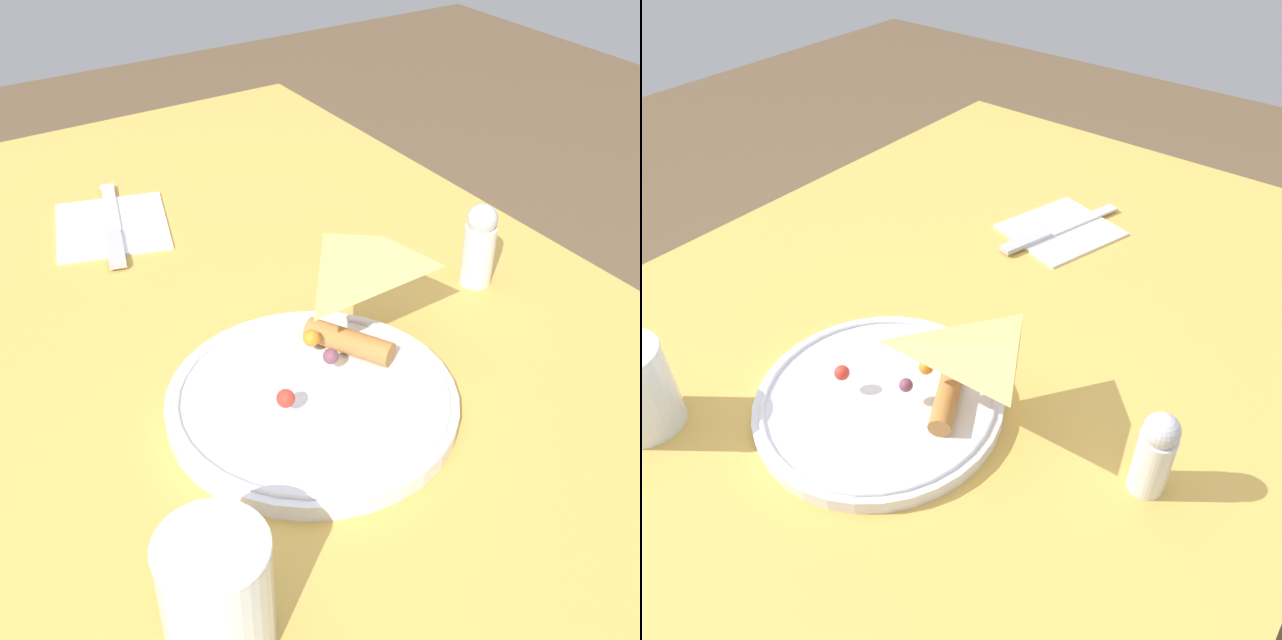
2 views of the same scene
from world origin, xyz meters
TOP-DOWN VIEW (x-y plane):
  - dining_table at (0.00, 0.00)m, footprint 1.16×0.86m
  - plate_pizza at (-0.19, -0.02)m, footprint 0.26×0.26m
  - milk_glass at (-0.35, 0.16)m, footprint 0.08×0.08m
  - napkin_folded at (0.23, 0.01)m, footprint 0.18×0.17m
  - butter_knife at (0.22, 0.02)m, footprint 0.22×0.08m
  - salt_shaker at (-0.11, -0.29)m, footprint 0.04×0.04m

SIDE VIEW (x-z plane):
  - dining_table at x=0.00m, z-range 0.26..0.98m
  - napkin_folded at x=0.23m, z-range 0.71..0.72m
  - butter_knife at x=0.22m, z-range 0.72..0.73m
  - plate_pizza at x=-0.19m, z-range 0.70..0.75m
  - milk_glass at x=-0.35m, z-range 0.71..0.81m
  - salt_shaker at x=-0.11m, z-range 0.72..0.81m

